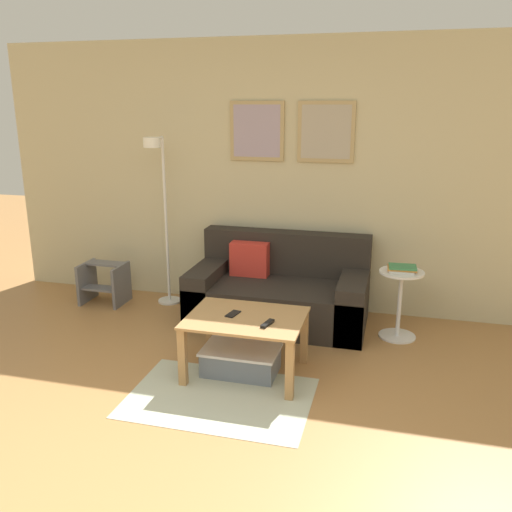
% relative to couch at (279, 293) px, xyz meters
% --- Properties ---
extents(ground_plane, '(16.00, 16.00, 0.00)m').
position_rel_couch_xyz_m(ground_plane, '(-0.16, -2.54, -0.27)').
color(ground_plane, '#A87542').
extents(wall_back, '(5.60, 0.09, 2.55)m').
position_rel_couch_xyz_m(wall_back, '(-0.15, 0.44, 1.01)').
color(wall_back, '#C6BC93').
rests_on(wall_back, ground_plane).
extents(area_rug, '(1.26, 0.87, 0.01)m').
position_rel_couch_xyz_m(area_rug, '(-0.09, -1.47, -0.27)').
color(area_rug, '#B2B79E').
rests_on(area_rug, ground_plane).
extents(couch, '(1.59, 0.85, 0.79)m').
position_rel_couch_xyz_m(couch, '(0.00, 0.00, 0.00)').
color(couch, '#28231E').
rests_on(couch, ground_plane).
extents(coffee_table, '(0.86, 0.65, 0.45)m').
position_rel_couch_xyz_m(coffee_table, '(-0.02, -1.08, 0.10)').
color(coffee_table, '#AD7F4C').
rests_on(coffee_table, ground_plane).
extents(storage_bin, '(0.57, 0.36, 0.20)m').
position_rel_couch_xyz_m(storage_bin, '(-0.06, -1.08, -0.17)').
color(storage_bin, slate).
rests_on(storage_bin, ground_plane).
extents(floor_lamp, '(0.23, 0.42, 1.67)m').
position_rel_couch_xyz_m(floor_lamp, '(-1.19, 0.08, 0.78)').
color(floor_lamp, white).
rests_on(floor_lamp, ground_plane).
extents(side_table, '(0.37, 0.37, 0.60)m').
position_rel_couch_xyz_m(side_table, '(1.08, -0.11, 0.09)').
color(side_table, white).
rests_on(side_table, ground_plane).
extents(book_stack, '(0.24, 0.19, 0.05)m').
position_rel_couch_xyz_m(book_stack, '(1.08, -0.12, 0.36)').
color(book_stack, silver).
rests_on(book_stack, side_table).
extents(remote_control, '(0.07, 0.16, 0.02)m').
position_rel_couch_xyz_m(remote_control, '(0.17, -1.18, 0.19)').
color(remote_control, black).
rests_on(remote_control, coffee_table).
extents(cell_phone, '(0.09, 0.15, 0.01)m').
position_rel_couch_xyz_m(cell_phone, '(-0.12, -1.05, 0.19)').
color(cell_phone, black).
rests_on(cell_phone, coffee_table).
extents(step_stool, '(0.42, 0.35, 0.41)m').
position_rel_couch_xyz_m(step_stool, '(-1.81, -0.00, -0.05)').
color(step_stool, slate).
rests_on(step_stool, ground_plane).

